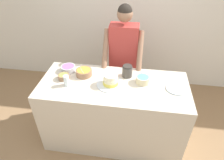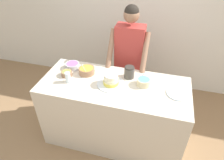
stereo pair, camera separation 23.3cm
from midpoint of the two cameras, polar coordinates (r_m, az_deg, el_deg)
The scene contains 12 objects.
ground_plane at distance 2.87m, azimuth 0.77°, elevation -21.44°, with size 14.00×14.00×0.00m, color #93704C.
wall_back at distance 3.58m, azimuth 8.98°, elevation 17.42°, with size 10.00×0.05×2.60m.
counter at distance 2.74m, azimuth 2.96°, elevation -9.27°, with size 1.82×0.79×0.95m.
person_baker at distance 2.91m, azimuth 7.24°, elevation 7.54°, with size 0.54×0.48×1.73m.
cake at distance 2.38m, azimuth 2.51°, elevation -0.19°, with size 0.34×0.34×0.15m.
frosting_bowl_blue at distance 2.43m, azimuth 11.76°, elevation -0.59°, with size 0.17×0.17×0.16m.
frosting_bowl_olive at distance 2.59m, azimuth -10.37°, elevation 1.84°, with size 0.14×0.14×0.06m.
frosting_bowl_purple at distance 2.73m, azimuth -8.84°, elevation 4.03°, with size 0.19×0.19×0.07m.
frosting_bowl_orange at distance 2.59m, azimuth -4.71°, elevation 2.65°, with size 0.21×0.21×0.18m.
drinking_glass at distance 2.45m, azimuth -9.85°, elevation 0.65°, with size 0.07×0.07×0.14m.
ceramic_plate at distance 2.43m, azimuth 20.86°, elevation -3.76°, with size 0.25×0.25×0.01m.
stoneware_jar at distance 2.51m, azimuth 7.61°, elevation 2.12°, with size 0.13×0.13×0.15m.
Camera 2 is at (0.49, -1.47, 2.42)m, focal length 32.00 mm.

